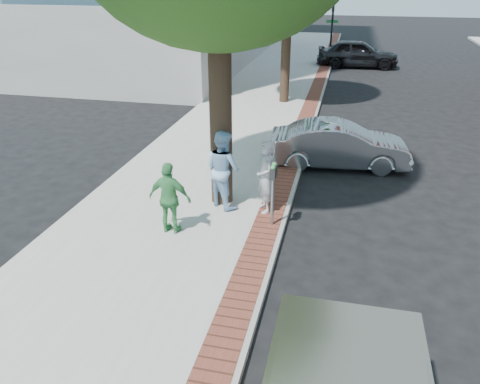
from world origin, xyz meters
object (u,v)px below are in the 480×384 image
(person_gray, at_px, (265,177))
(person_officer, at_px, (223,169))
(parking_meter, at_px, (273,182))
(bg_car, at_px, (358,53))
(sedan_silver, at_px, (339,145))
(person_green, at_px, (170,198))

(person_gray, distance_m, person_officer, 1.04)
(parking_meter, height_order, person_officer, person_officer)
(bg_car, bearing_deg, person_gray, 171.04)
(person_officer, distance_m, sedan_silver, 4.42)
(person_green, relative_size, bg_car, 0.33)
(person_green, bearing_deg, sedan_silver, -120.54)
(parking_meter, height_order, bg_car, bg_car)
(person_officer, xyz_separation_m, bg_car, (3.07, 20.17, -0.27))
(person_officer, height_order, bg_car, person_officer)
(person_green, xyz_separation_m, sedan_silver, (3.38, 5.06, -0.29))
(parking_meter, distance_m, person_officer, 1.51)
(sedan_silver, xyz_separation_m, bg_car, (0.45, 16.63, 0.16))
(parking_meter, xyz_separation_m, person_green, (-2.08, -0.79, -0.25))
(parking_meter, height_order, person_gray, person_gray)
(person_gray, height_order, bg_car, person_gray)
(person_gray, distance_m, sedan_silver, 3.98)
(bg_car, bearing_deg, person_green, 166.76)
(person_officer, relative_size, bg_car, 0.39)
(parking_meter, height_order, sedan_silver, parking_meter)
(person_officer, height_order, sedan_silver, person_officer)
(person_officer, bearing_deg, sedan_silver, -90.81)
(parking_meter, relative_size, person_green, 0.92)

